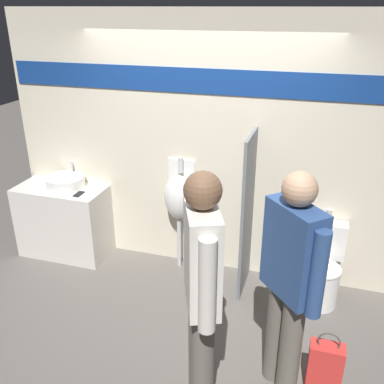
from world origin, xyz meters
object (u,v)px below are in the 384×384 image
at_px(cell_phone, 79,194).
at_px(urinal_near_counter, 179,197).
at_px(sink_basin, 65,182).
at_px(person_in_vest, 202,287).
at_px(person_with_lanyard, 290,278).
at_px(toilet, 322,270).
at_px(shopping_bag, 325,368).

relative_size(cell_phone, urinal_near_counter, 0.11).
xyz_separation_m(sink_basin, cell_phone, (0.25, -0.15, -0.05)).
bearing_deg(sink_basin, cell_phone, -30.88).
xyz_separation_m(person_in_vest, person_with_lanyard, (0.55, 0.31, -0.03)).
xyz_separation_m(sink_basin, toilet, (2.84, -0.07, -0.57)).
bearing_deg(person_in_vest, cell_phone, 28.89).
bearing_deg(person_with_lanyard, toilet, -54.78).
height_order(cell_phone, person_with_lanyard, person_with_lanyard).
xyz_separation_m(person_with_lanyard, shopping_bag, (0.32, 0.02, -0.75)).
bearing_deg(urinal_near_counter, cell_phone, -167.70).
bearing_deg(shopping_bag, cell_phone, 157.84).
height_order(toilet, shopping_bag, toilet).
relative_size(sink_basin, shopping_bag, 0.78).
distance_m(urinal_near_counter, toilet, 1.62).
bearing_deg(sink_basin, person_in_vest, -37.56).
bearing_deg(person_with_lanyard, sink_basin, 21.45).
height_order(urinal_near_counter, person_in_vest, person_in_vest).
bearing_deg(person_with_lanyard, person_in_vest, 76.97).
bearing_deg(person_in_vest, urinal_near_counter, 0.95).
height_order(urinal_near_counter, shopping_bag, urinal_near_counter).
distance_m(cell_phone, shopping_bag, 2.94).
height_order(person_in_vest, person_with_lanyard, person_in_vest).
distance_m(cell_phone, urinal_near_counter, 1.09).
height_order(cell_phone, shopping_bag, cell_phone).
bearing_deg(urinal_near_counter, person_in_vest, -66.36).
relative_size(urinal_near_counter, person_with_lanyard, 0.72).
relative_size(person_in_vest, shopping_bag, 3.30).
bearing_deg(cell_phone, person_in_vest, -38.42).
distance_m(sink_basin, urinal_near_counter, 1.32).
bearing_deg(sink_basin, shopping_bag, -22.97).
distance_m(cell_phone, toilet, 2.64).
xyz_separation_m(toilet, person_in_vest, (-0.80, -1.50, 0.67)).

